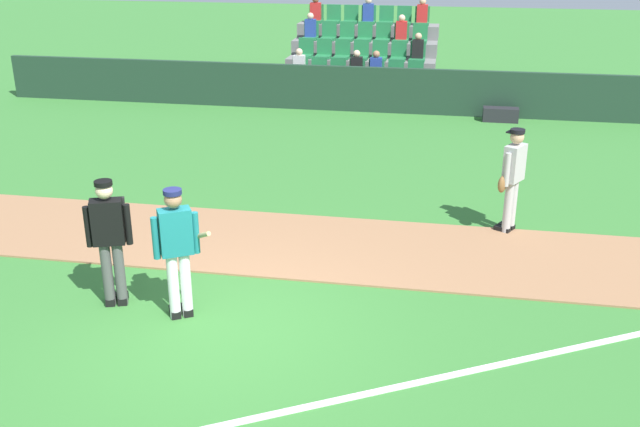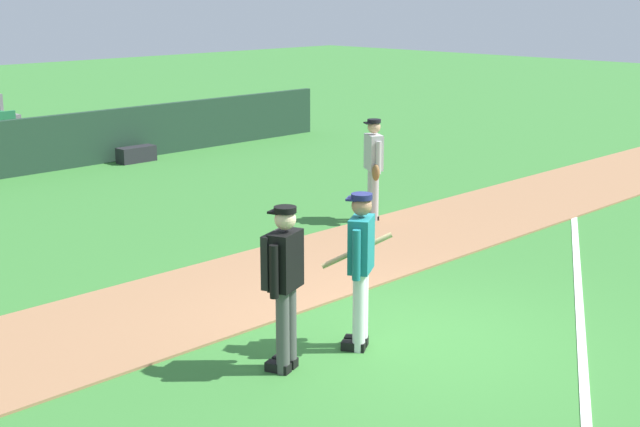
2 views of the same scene
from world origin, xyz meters
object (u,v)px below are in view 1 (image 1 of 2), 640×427
object	(u,v)px
batter_teal_jersey	(177,248)
equipment_bag	(501,115)
umpire_home_plate	(109,236)
runner_grey_jersey	(512,177)

from	to	relation	value
batter_teal_jersey	equipment_bag	bearing A→B (deg)	67.72
umpire_home_plate	runner_grey_jersey	bearing A→B (deg)	33.16
batter_teal_jersey	umpire_home_plate	world-z (taller)	same
umpire_home_plate	equipment_bag	size ratio (longest dim) A/B	1.96
runner_grey_jersey	equipment_bag	world-z (taller)	runner_grey_jersey
batter_teal_jersey	umpire_home_plate	size ratio (longest dim) A/B	1.00
umpire_home_plate	runner_grey_jersey	distance (m)	6.35
runner_grey_jersey	equipment_bag	distance (m)	7.55
batter_teal_jersey	runner_grey_jersey	world-z (taller)	same
runner_grey_jersey	equipment_bag	bearing A→B (deg)	88.21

